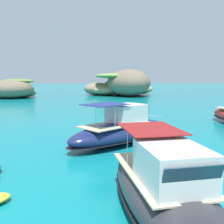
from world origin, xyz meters
name	(u,v)px	position (x,y,z in m)	size (l,w,h in m)	color
ground_plane	(194,189)	(0.00, 0.00, 0.00)	(400.00, 400.00, 0.00)	#0F7F89
islet_large	(121,85)	(5.94, 60.89, 2.83)	(23.90, 22.89, 7.31)	#756651
islet_small	(11,89)	(-23.41, 56.91, 2.05)	(19.48, 19.91, 4.78)	#9E8966
motorboat_navy	(122,130)	(-2.03, 8.81, 1.03)	(10.15, 8.66, 3.24)	navy
motorboat_charcoal	(166,194)	(-2.15, -2.23, 0.98)	(3.76, 10.05, 3.08)	#2D2D33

